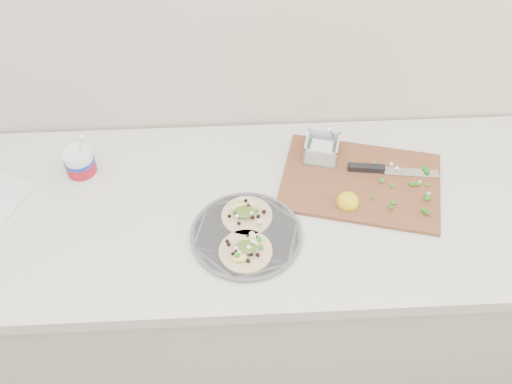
{
  "coord_description": "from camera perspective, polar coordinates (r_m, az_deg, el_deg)",
  "views": [
    {
      "loc": [
        0.21,
        0.41,
        2.05
      ],
      "look_at": [
        0.26,
        1.41,
        0.96
      ],
      "focal_mm": 40.0,
      "sensor_mm": 36.0,
      "label": 1
    }
  ],
  "objects": [
    {
      "name": "taco_plate",
      "position": [
        1.45,
        -0.98,
        -4.1
      ],
      "size": [
        0.29,
        0.29,
        0.04
      ],
      "rotation": [
        0.0,
        0.0,
        -0.34
      ],
      "color": "#58585F",
      "rests_on": "counter"
    },
    {
      "name": "tub",
      "position": [
        1.63,
        -17.15,
        2.91
      ],
      "size": [
        0.08,
        0.08,
        0.19
      ],
      "rotation": [
        0.0,
        0.0,
        0.4
      ],
      "color": "white",
      "rests_on": "counter"
    },
    {
      "name": "counter",
      "position": [
        1.91,
        -8.05,
        -10.13
      ],
      "size": [
        2.44,
        0.66,
        0.9
      ],
      "color": "beige",
      "rests_on": "ground"
    },
    {
      "name": "cutboard",
      "position": [
        1.61,
        10.29,
        1.58
      ],
      "size": [
        0.49,
        0.4,
        0.07
      ],
      "rotation": [
        0.0,
        0.0,
        -0.26
      ],
      "color": "brown",
      "rests_on": "counter"
    }
  ]
}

